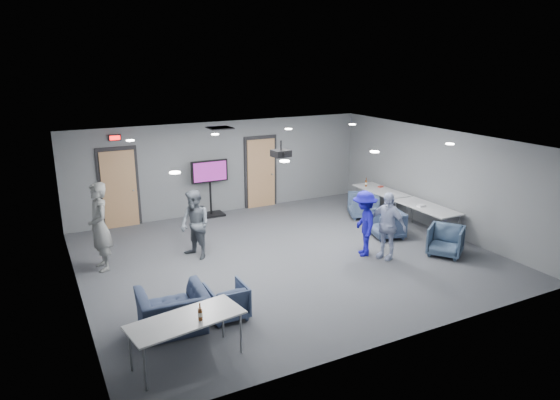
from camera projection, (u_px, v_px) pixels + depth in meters
name	position (u px, v px, depth m)	size (l,w,h in m)	color
floor	(286.00, 256.00, 11.63)	(9.00, 9.00, 0.00)	#393B41
ceiling	(287.00, 142.00, 10.88)	(9.00, 9.00, 0.00)	silver
wall_back	(223.00, 167.00, 14.68)	(9.00, 0.02, 2.70)	slate
wall_front	(406.00, 264.00, 7.84)	(9.00, 0.02, 2.70)	slate
wall_left	(73.00, 231.00, 9.28)	(0.02, 8.00, 2.70)	slate
wall_right	(436.00, 179.00, 13.23)	(0.02, 8.00, 2.70)	slate
door_left	(119.00, 189.00, 13.40)	(1.06, 0.17, 2.24)	black
door_right	(261.00, 173.00, 15.24)	(1.06, 0.17, 2.24)	black
exit_sign	(115.00, 138.00, 13.00)	(0.32, 0.08, 0.16)	black
hvac_diffuser	(220.00, 128.00, 13.06)	(0.60, 0.60, 0.03)	black
downlights	(287.00, 142.00, 10.89)	(6.18, 3.78, 0.02)	white
person_a	(100.00, 227.00, 10.69)	(0.71, 0.46, 1.94)	gray
person_b	(195.00, 225.00, 11.34)	(0.78, 0.61, 1.60)	#4E555D
person_c	(387.00, 225.00, 11.34)	(0.92, 0.38, 1.57)	#AAB6DB
person_d	(364.00, 223.00, 11.53)	(0.99, 0.57, 1.54)	#181693
chair_right_a	(363.00, 205.00, 14.38)	(0.76, 0.79, 0.72)	#3E4F6B
chair_right_b	(387.00, 224.00, 12.78)	(0.75, 0.77, 0.70)	#36445E
chair_right_c	(446.00, 241.00, 11.62)	(0.75, 0.77, 0.70)	#394B63
chair_front_a	(227.00, 301.00, 8.84)	(0.67, 0.69, 0.63)	#3A4865
chair_front_b	(173.00, 311.00, 8.39)	(1.11, 0.97, 0.72)	#323D57
table_right_a	(381.00, 191.00, 14.60)	(0.75, 1.81, 0.73)	#A8ABAD
table_right_b	(427.00, 208.00, 12.98)	(0.77, 1.86, 0.73)	#A8ABAD
table_front_left	(186.00, 321.00, 7.44)	(1.81, 0.98, 0.73)	#A8ABAD
bottle_front	(200.00, 314.00, 7.36)	(0.07, 0.07, 0.28)	#5A2C0F
bottle_right	(366.00, 183.00, 14.95)	(0.07, 0.07, 0.27)	#5A2C0F
snack_box	(381.00, 187.00, 14.88)	(0.16, 0.11, 0.04)	#B43A2D
wrapper	(421.00, 206.00, 12.96)	(0.20, 0.14, 0.05)	silver
tv_stand	(210.00, 185.00, 14.35)	(1.08, 0.51, 1.65)	black
projector	(281.00, 153.00, 11.16)	(0.41, 0.39, 0.37)	black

